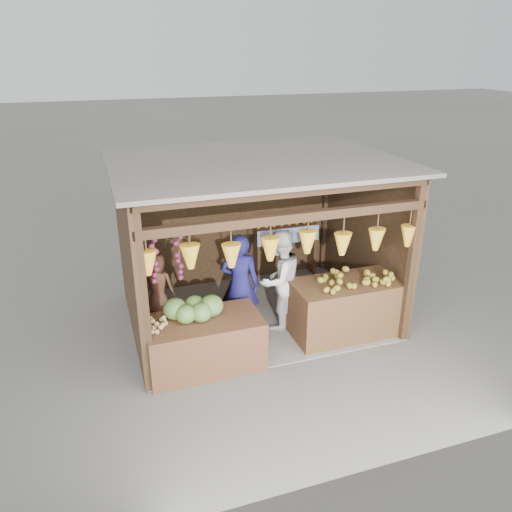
{
  "coord_description": "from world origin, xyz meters",
  "views": [
    {
      "loc": [
        -2.38,
        -7.05,
        4.21
      ],
      "look_at": [
        -0.02,
        -0.1,
        1.14
      ],
      "focal_mm": 35.0,
      "sensor_mm": 36.0,
      "label": 1
    }
  ],
  "objects_px": {
    "woman_standing": "(280,280)",
    "man_standing": "(240,285)",
    "counter_left": "(204,343)",
    "counter_right": "(347,308)",
    "vendor_seated": "(158,286)"
  },
  "relations": [
    {
      "from": "counter_right",
      "to": "vendor_seated",
      "type": "distance_m",
      "value": 2.96
    },
    {
      "from": "man_standing",
      "to": "woman_standing",
      "type": "xyz_separation_m",
      "value": [
        0.65,
        -0.03,
        -0.0
      ]
    },
    {
      "from": "woman_standing",
      "to": "counter_left",
      "type": "bearing_deg",
      "value": 1.86
    },
    {
      "from": "man_standing",
      "to": "vendor_seated",
      "type": "distance_m",
      "value": 1.26
    },
    {
      "from": "man_standing",
      "to": "vendor_seated",
      "type": "height_order",
      "value": "man_standing"
    },
    {
      "from": "counter_right",
      "to": "woman_standing",
      "type": "height_order",
      "value": "woman_standing"
    },
    {
      "from": "counter_left",
      "to": "woman_standing",
      "type": "xyz_separation_m",
      "value": [
        1.4,
        0.71,
        0.45
      ]
    },
    {
      "from": "vendor_seated",
      "to": "counter_right",
      "type": "bearing_deg",
      "value": -166.78
    },
    {
      "from": "counter_left",
      "to": "woman_standing",
      "type": "bearing_deg",
      "value": 26.73
    },
    {
      "from": "woman_standing",
      "to": "vendor_seated",
      "type": "xyz_separation_m",
      "value": [
        -1.85,
        0.4,
        -0.0
      ]
    },
    {
      "from": "counter_left",
      "to": "counter_right",
      "type": "distance_m",
      "value": 2.34
    },
    {
      "from": "woman_standing",
      "to": "vendor_seated",
      "type": "height_order",
      "value": "woman_standing"
    },
    {
      "from": "counter_right",
      "to": "counter_left",
      "type": "bearing_deg",
      "value": -176.02
    },
    {
      "from": "woman_standing",
      "to": "man_standing",
      "type": "bearing_deg",
      "value": -27.17
    },
    {
      "from": "man_standing",
      "to": "counter_left",
      "type": "bearing_deg",
      "value": 67.41
    }
  ]
}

